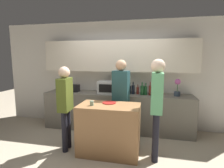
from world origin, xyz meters
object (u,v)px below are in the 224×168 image
(toaster, at_px, (74,88))
(plate_on_island, at_px, (109,103))
(person_center, at_px, (121,93))
(bottle_1, at_px, (133,89))
(bottle_3, at_px, (142,90))
(microwave, at_px, (109,87))
(person_left, at_px, (65,102))
(bottle_2, at_px, (138,90))
(bottle_4, at_px, (146,90))
(bottle_5, at_px, (150,90))
(bottle_7, at_px, (158,90))
(potted_plant, at_px, (177,87))
(person_right, at_px, (157,101))
(bottle_0, at_px, (130,90))
(cup_0, at_px, (92,103))
(bottle_6, at_px, (154,90))

(toaster, distance_m, plate_on_island, 1.54)
(person_center, bearing_deg, toaster, -11.04)
(bottle_1, relative_size, bottle_3, 0.97)
(microwave, relative_size, person_left, 0.32)
(bottle_2, xyz_separation_m, bottle_4, (0.19, -0.06, 0.02))
(bottle_2, height_order, bottle_3, bottle_3)
(bottle_5, bearing_deg, bottle_2, 167.36)
(bottle_5, distance_m, bottle_7, 0.21)
(potted_plant, height_order, person_right, person_right)
(bottle_4, distance_m, person_center, 0.73)
(plate_on_island, height_order, person_center, person_center)
(bottle_0, distance_m, plate_on_island, 1.03)
(bottle_3, bearing_deg, bottle_5, 5.76)
(bottle_4, xyz_separation_m, person_right, (0.21, -1.14, 0.03))
(person_left, bearing_deg, bottle_7, 121.59)
(plate_on_island, distance_m, person_left, 0.83)
(toaster, height_order, bottle_4, bottle_4)
(bottle_3, height_order, bottle_4, bottle_3)
(bottle_0, bearing_deg, person_left, -132.93)
(bottle_5, distance_m, plate_on_island, 1.23)
(cup_0, xyz_separation_m, person_right, (1.13, 0.07, 0.09))
(bottle_0, xyz_separation_m, person_center, (-0.13, -0.54, 0.02))
(toaster, xyz_separation_m, bottle_7, (2.11, 0.06, 0.03))
(person_right, bearing_deg, microwave, 45.77)
(microwave, distance_m, bottle_7, 1.18)
(potted_plant, height_order, person_left, person_left)
(person_left, relative_size, person_right, 0.92)
(cup_0, bearing_deg, person_right, 3.56)
(bottle_5, bearing_deg, bottle_1, 173.61)
(bottle_2, bearing_deg, potted_plant, -2.01)
(person_right, bearing_deg, bottle_3, 17.22)
(plate_on_island, distance_m, person_right, 0.89)
(bottle_2, distance_m, bottle_4, 0.20)
(bottle_0, xyz_separation_m, person_left, (-1.09, -1.17, -0.06))
(microwave, xyz_separation_m, toaster, (-0.93, 0.00, -0.06))
(bottle_0, relative_size, plate_on_island, 1.07)
(microwave, distance_m, bottle_2, 0.70)
(cup_0, bearing_deg, toaster, 126.08)
(bottle_2, xyz_separation_m, person_center, (-0.31, -0.59, 0.04))
(bottle_6, bearing_deg, toaster, -178.22)
(potted_plant, distance_m, person_right, 1.27)
(toaster, distance_m, bottle_6, 2.02)
(potted_plant, xyz_separation_m, plate_on_island, (-1.36, -1.00, -0.18))
(microwave, distance_m, cup_0, 1.24)
(bottle_2, bearing_deg, person_right, -71.43)
(bottle_0, height_order, bottle_2, bottle_0)
(microwave, height_order, toaster, microwave)
(microwave, relative_size, bottle_3, 1.71)
(potted_plant, height_order, bottle_0, potted_plant)
(bottle_7, bearing_deg, microwave, -177.16)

